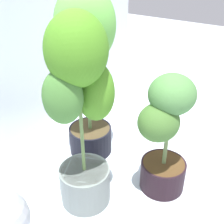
{
  "coord_description": "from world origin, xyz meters",
  "views": [
    {
      "loc": [
        -0.79,
        -0.52,
        1.14
      ],
      "look_at": [
        0.22,
        0.14,
        0.42
      ],
      "focal_mm": 45.72,
      "sensor_mm": 36.0,
      "label": 1
    }
  ],
  "objects": [
    {
      "name": "potted_plant_back_right",
      "position": [
        0.34,
        0.38,
        0.61
      ],
      "size": [
        0.43,
        0.43,
        0.99
      ],
      "color": "black",
      "rests_on": "ground"
    },
    {
      "name": "potted_plant_center",
      "position": [
        0.02,
        0.16,
        0.54
      ],
      "size": [
        0.36,
        0.29,
        0.95
      ],
      "color": "slate",
      "rests_on": "ground"
    },
    {
      "name": "floor_fan",
      "position": [
        -0.42,
        0.23,
        0.22
      ],
      "size": [
        0.29,
        0.29,
        0.35
      ],
      "rotation": [
        0.0,
        0.0,
        -0.33
      ],
      "color": "#23202B",
      "rests_on": "ground"
    },
    {
      "name": "ground_plane",
      "position": [
        0.0,
        0.0,
        0.0
      ],
      "size": [
        8.0,
        8.0,
        0.0
      ],
      "primitive_type": "plane",
      "color": "silver",
      "rests_on": "ground"
    },
    {
      "name": "potted_plant_front_right",
      "position": [
        0.29,
        -0.12,
        0.35
      ],
      "size": [
        0.35,
        0.29,
        0.65
      ],
      "color": "black",
      "rests_on": "ground"
    }
  ]
}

